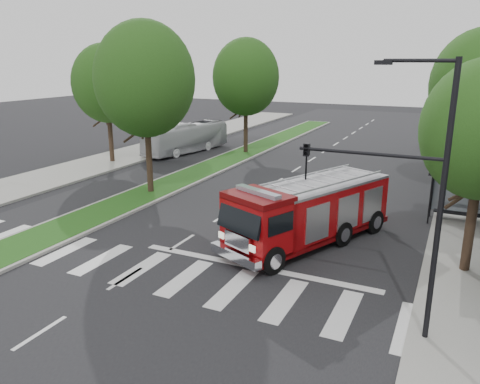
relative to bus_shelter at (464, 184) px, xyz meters
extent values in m
plane|color=black|center=(-11.20, -8.15, -2.04)|extent=(140.00, 140.00, 0.00)
cube|color=gray|center=(-25.70, 1.85, -1.96)|extent=(5.00, 80.00, 0.15)
cube|color=gray|center=(-17.20, 9.85, -1.97)|extent=(3.00, 50.00, 0.14)
cube|color=#1F4112|center=(-17.20, 9.85, -1.89)|extent=(2.60, 49.50, 0.02)
cylinder|color=black|center=(-1.40, -0.75, -0.79)|extent=(0.08, 0.08, 2.50)
cylinder|color=black|center=(-1.40, 0.45, -0.79)|extent=(0.08, 0.08, 2.50)
cube|color=black|center=(0.00, -0.15, 0.51)|extent=(3.20, 1.60, 0.12)
cube|color=#8C99A5|center=(0.00, 0.55, -0.74)|extent=(2.80, 0.04, 1.80)
cube|color=black|center=(0.00, -0.15, -1.49)|extent=(2.40, 0.40, 0.08)
cylinder|color=black|center=(0.30, -6.15, -0.17)|extent=(0.36, 0.36, 3.74)
cylinder|color=black|center=(0.30, 5.85, 0.16)|extent=(0.36, 0.36, 4.40)
ellipsoid|color=#1C3B10|center=(0.30, 5.85, 4.46)|extent=(5.60, 5.60, 6.44)
cylinder|color=black|center=(0.30, 15.85, -0.06)|extent=(0.36, 0.36, 3.96)
ellipsoid|color=#1C3B10|center=(0.30, 15.85, 3.81)|extent=(5.00, 5.00, 5.75)
cylinder|color=black|center=(-17.20, -2.15, 0.27)|extent=(0.36, 0.36, 4.62)
ellipsoid|color=#1C3B10|center=(-17.20, -2.15, 4.79)|extent=(5.80, 5.80, 6.67)
cylinder|color=black|center=(-17.20, 11.85, 0.16)|extent=(0.36, 0.36, 4.40)
ellipsoid|color=#1C3B10|center=(-17.20, 11.85, 4.46)|extent=(5.60, 5.60, 6.44)
cylinder|color=black|center=(-25.20, 3.85, 0.05)|extent=(0.36, 0.36, 4.18)
ellipsoid|color=#1C3B10|center=(-25.20, 3.85, 4.14)|extent=(5.20, 5.20, 5.98)
cylinder|color=black|center=(-0.70, -11.65, 1.96)|extent=(0.16, 0.16, 8.00)
cylinder|color=black|center=(-1.60, -11.65, 5.86)|extent=(1.80, 0.10, 0.10)
cube|color=black|center=(-2.50, -11.65, 5.81)|extent=(0.45, 0.20, 0.12)
cylinder|color=black|center=(-2.70, -11.65, 3.36)|extent=(4.00, 0.10, 0.10)
imported|color=black|center=(-4.50, -11.65, 2.96)|extent=(0.18, 0.22, 1.10)
cylinder|color=black|center=(-0.70, 11.85, 1.96)|extent=(0.16, 0.16, 8.00)
cylinder|color=black|center=(-1.60, 11.85, 5.86)|extent=(1.80, 0.10, 0.10)
cube|color=black|center=(-2.50, 11.85, 5.81)|extent=(0.45, 0.20, 0.12)
cube|color=#580406|center=(-6.04, -5.75, -1.53)|extent=(5.79, 8.85, 0.25)
cube|color=maroon|center=(-5.71, -5.01, -0.46)|extent=(4.97, 6.98, 2.04)
cube|color=maroon|center=(-7.32, -8.63, -0.46)|extent=(3.07, 2.71, 2.14)
cube|color=#B2B2B7|center=(-5.71, -5.01, 0.61)|extent=(4.97, 6.98, 0.12)
cylinder|color=#B2B2B7|center=(-6.54, -4.63, 0.81)|extent=(2.57, 5.62, 0.10)
cylinder|color=#B2B2B7|center=(-4.87, -5.38, 0.81)|extent=(2.57, 5.62, 0.10)
cube|color=silver|center=(-7.79, -9.70, -1.43)|extent=(2.56, 1.40, 0.36)
cube|color=#8C99A5|center=(-7.32, -8.63, 0.91)|extent=(2.19, 1.23, 0.18)
cylinder|color=black|center=(-8.51, -8.44, -1.48)|extent=(0.78, 1.17, 1.12)
cylinder|color=black|center=(-6.37, -9.39, -1.48)|extent=(0.78, 1.17, 1.12)
cylinder|color=black|center=(-6.77, -4.53, -1.48)|extent=(0.78, 1.17, 1.12)
cylinder|color=black|center=(-4.64, -5.48, -1.48)|extent=(0.78, 1.17, 1.12)
cylinder|color=black|center=(-5.78, -2.30, -1.48)|extent=(0.78, 1.17, 1.12)
cylinder|color=black|center=(-3.64, -3.25, -1.48)|extent=(0.78, 1.17, 1.12)
imported|color=silver|center=(-22.15, 10.14, -0.76)|extent=(3.73, 9.39, 2.55)
camera|label=1|loc=(-0.48, -24.77, 5.89)|focal=35.00mm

